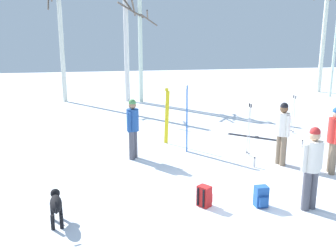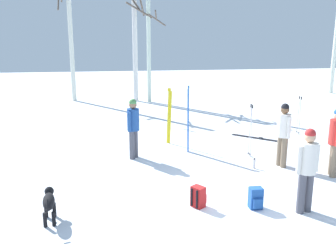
# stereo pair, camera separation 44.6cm
# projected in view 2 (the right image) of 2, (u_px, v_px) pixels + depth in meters

# --- Properties ---
(ground_plane) EXTENTS (60.00, 60.00, 0.00)m
(ground_plane) POSITION_uv_depth(u_px,v_px,m) (223.00, 201.00, 8.02)
(ground_plane) COLOR white
(person_0) EXTENTS (0.34, 0.50, 1.72)m
(person_0) POSITION_uv_depth(u_px,v_px,m) (336.00, 138.00, 9.21)
(person_0) COLOR #72604C
(person_0) RESTS_ON ground_plane
(person_1) EXTENTS (0.34, 0.45, 1.72)m
(person_1) POSITION_uv_depth(u_px,v_px,m) (133.00, 125.00, 10.58)
(person_1) COLOR #4C4C56
(person_1) RESTS_ON ground_plane
(person_2) EXTENTS (0.34, 0.51, 1.72)m
(person_2) POSITION_uv_depth(u_px,v_px,m) (283.00, 131.00, 9.90)
(person_2) COLOR #72604C
(person_2) RESTS_ON ground_plane
(person_4) EXTENTS (0.51, 0.34, 1.72)m
(person_4) POSITION_uv_depth(u_px,v_px,m) (307.00, 165.00, 7.29)
(person_4) COLOR #4C4C56
(person_4) RESTS_ON ground_plane
(dog) EXTENTS (0.29, 0.89, 0.57)m
(dog) POSITION_uv_depth(u_px,v_px,m) (49.00, 202.00, 7.07)
(dog) COLOR black
(dog) RESTS_ON ground_plane
(ski_pair_planted_0) EXTENTS (0.10, 0.17, 2.01)m
(ski_pair_planted_0) POSITION_uv_depth(u_px,v_px,m) (188.00, 120.00, 11.13)
(ski_pair_planted_0) COLOR blue
(ski_pair_planted_0) RESTS_ON ground_plane
(ski_pair_planted_1) EXTENTS (0.17, 0.14, 1.81)m
(ski_pair_planted_1) POSITION_uv_depth(u_px,v_px,m) (169.00, 116.00, 12.05)
(ski_pair_planted_1) COLOR yellow
(ski_pair_planted_1) RESTS_ON ground_plane
(ski_pair_lying_1) EXTENTS (1.56, 1.42, 0.05)m
(ski_pair_lying_1) POSITION_uv_depth(u_px,v_px,m) (259.00, 138.00, 12.81)
(ski_pair_lying_1) COLOR black
(ski_pair_lying_1) RESTS_ON ground_plane
(ski_poles_0) EXTENTS (0.07, 0.23, 1.36)m
(ski_poles_0) POSITION_uv_depth(u_px,v_px,m) (299.00, 114.00, 13.22)
(ski_poles_0) COLOR #B2B2BC
(ski_poles_0) RESTS_ON ground_plane
(ski_poles_1) EXTENTS (0.07, 0.22, 1.53)m
(ski_poles_1) POSITION_uv_depth(u_px,v_px,m) (251.00, 129.00, 10.78)
(ski_poles_1) COLOR #B2B2BC
(ski_poles_1) RESTS_ON ground_plane
(backpack_0) EXTENTS (0.34, 0.34, 0.44)m
(backpack_0) POSITION_uv_depth(u_px,v_px,m) (198.00, 197.00, 7.70)
(backpack_0) COLOR red
(backpack_0) RESTS_ON ground_plane
(backpack_1) EXTENTS (0.26, 0.29, 0.44)m
(backpack_1) POSITION_uv_depth(u_px,v_px,m) (256.00, 198.00, 7.62)
(backpack_1) COLOR #1E4C99
(backpack_1) RESTS_ON ground_plane
(water_bottle_0) EXTENTS (0.07, 0.07, 0.27)m
(water_bottle_0) POSITION_uv_depth(u_px,v_px,m) (254.00, 164.00, 9.93)
(water_bottle_0) COLOR silver
(water_bottle_0) RESTS_ON ground_plane
(water_bottle_1) EXTENTS (0.06, 0.06, 0.25)m
(water_bottle_1) POSITION_uv_depth(u_px,v_px,m) (306.00, 146.00, 11.57)
(water_bottle_1) COLOR silver
(water_bottle_1) RESTS_ON ground_plane
(birch_tree_0) EXTENTS (1.51, 1.42, 7.60)m
(birch_tree_0) POSITION_uv_depth(u_px,v_px,m) (70.00, 25.00, 19.27)
(birch_tree_0) COLOR silver
(birch_tree_0) RESTS_ON ground_plane
(birch_tree_1) EXTENTS (1.53, 1.23, 6.38)m
(birch_tree_1) POSITION_uv_depth(u_px,v_px,m) (135.00, 36.00, 19.35)
(birch_tree_1) COLOR silver
(birch_tree_1) RESTS_ON ground_plane
(birch_tree_2) EXTENTS (1.51, 1.20, 7.01)m
(birch_tree_2) POSITION_uv_depth(u_px,v_px,m) (149.00, 31.00, 18.98)
(birch_tree_2) COLOR silver
(birch_tree_2) RESTS_ON ground_plane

